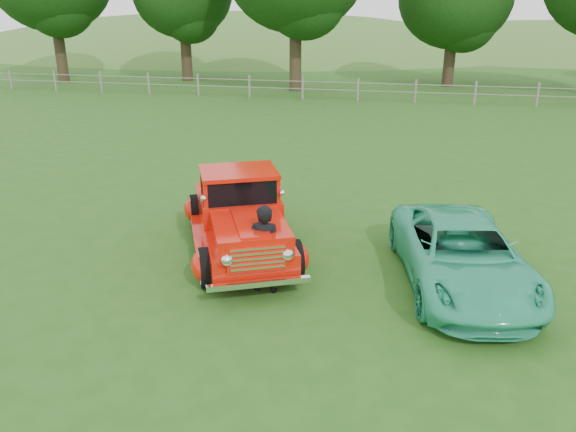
# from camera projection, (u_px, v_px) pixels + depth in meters

# --- Properties ---
(ground) EXTENTS (140.00, 140.00, 0.00)m
(ground) POSITION_uv_depth(u_px,v_px,m) (241.00, 299.00, 9.97)
(ground) COLOR #225115
(ground) RESTS_ON ground
(distant_hills) EXTENTS (116.00, 60.00, 18.00)m
(distant_hills) POSITION_uv_depth(u_px,v_px,m) (351.00, 88.00, 66.73)
(distant_hills) COLOR #376927
(distant_hills) RESTS_ON ground
(fence_line) EXTENTS (48.00, 0.12, 1.20)m
(fence_line) POSITION_uv_depth(u_px,v_px,m) (358.00, 89.00, 29.86)
(fence_line) COLOR slate
(fence_line) RESTS_ON ground
(red_pickup) EXTENTS (3.65, 5.26, 1.78)m
(red_pickup) POSITION_uv_depth(u_px,v_px,m) (240.00, 214.00, 11.70)
(red_pickup) COLOR black
(red_pickup) RESTS_ON ground
(teal_sedan) EXTENTS (2.86, 4.76, 1.24)m
(teal_sedan) POSITION_uv_depth(u_px,v_px,m) (462.00, 255.00, 10.26)
(teal_sedan) COLOR #2CB181
(teal_sedan) RESTS_ON ground
(man) EXTENTS (0.63, 0.43, 1.67)m
(man) POSITION_uv_depth(u_px,v_px,m) (265.00, 249.00, 9.97)
(man) COLOR black
(man) RESTS_ON ground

